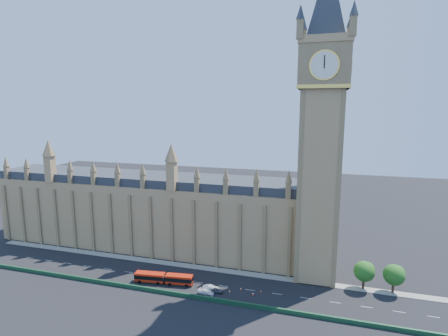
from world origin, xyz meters
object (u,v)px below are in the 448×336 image
(car_grey, at_px, (216,290))
(red_bus, at_px, (164,278))
(car_silver, at_px, (210,288))
(car_white, at_px, (206,292))

(car_grey, bearing_deg, red_bus, 83.76)
(red_bus, height_order, car_silver, red_bus)
(red_bus, distance_m, car_silver, 15.08)
(red_bus, bearing_deg, car_white, -16.60)
(car_grey, xyz_separation_m, car_white, (-2.39, -1.76, 0.00))
(red_bus, relative_size, car_silver, 3.70)
(car_grey, height_order, car_white, car_white)
(car_silver, bearing_deg, car_grey, -111.55)
(car_grey, relative_size, car_silver, 0.80)
(car_grey, xyz_separation_m, car_silver, (-1.92, 0.56, 0.14))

